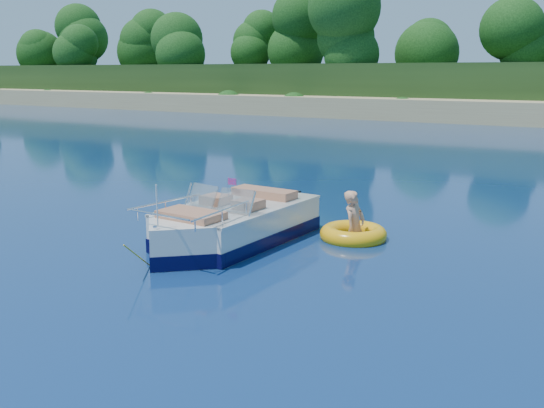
% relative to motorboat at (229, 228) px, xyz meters
% --- Properties ---
extents(ground, '(160.00, 160.00, 0.00)m').
position_rel_motorboat_xyz_m(ground, '(-1.69, -3.12, -0.34)').
color(ground, '#0B264F').
rests_on(ground, ground).
extents(shoreline, '(170.00, 59.00, 6.00)m').
position_rel_motorboat_xyz_m(shoreline, '(-1.69, 60.66, 0.64)').
color(shoreline, tan).
rests_on(shoreline, ground).
extents(treeline, '(150.00, 7.12, 8.19)m').
position_rel_motorboat_xyz_m(treeline, '(-1.65, 37.90, 5.21)').
color(treeline, '#311B10').
rests_on(treeline, ground).
extents(motorboat, '(2.07, 5.23, 1.74)m').
position_rel_motorboat_xyz_m(motorboat, '(0.00, 0.00, 0.00)').
color(motorboat, silver).
rests_on(motorboat, ground).
extents(tow_tube, '(1.48, 1.48, 0.37)m').
position_rel_motorboat_xyz_m(tow_tube, '(2.03, 1.64, -0.24)').
color(tow_tube, '#FFAE0E').
rests_on(tow_tube, ground).
extents(boy, '(0.45, 0.88, 1.67)m').
position_rel_motorboat_xyz_m(boy, '(2.08, 1.61, -0.34)').
color(boy, tan).
rests_on(boy, ground).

